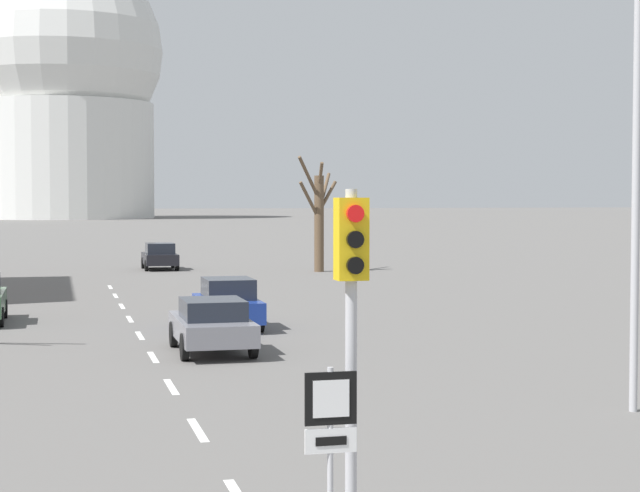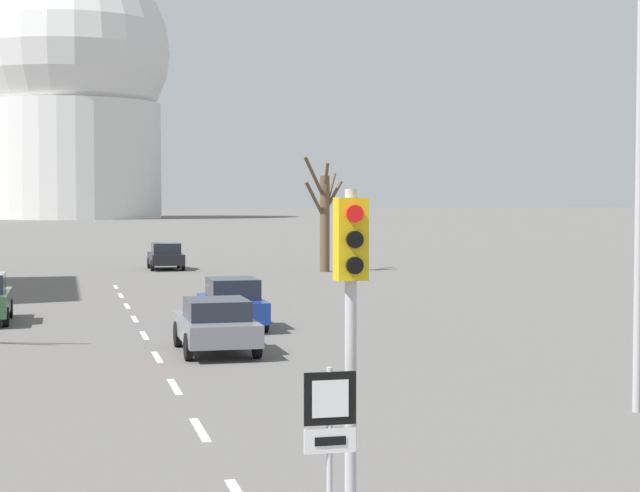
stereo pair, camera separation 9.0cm
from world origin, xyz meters
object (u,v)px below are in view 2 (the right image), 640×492
(street_lamp_right, at_px, (618,144))
(sedan_near_left, at_px, (232,303))
(traffic_signal_centre_tall, at_px, (351,299))
(sedan_far_left, at_px, (216,324))
(route_sign_post, at_px, (330,432))
(sedan_mid_centre, at_px, (166,256))

(street_lamp_right, distance_m, sedan_near_left, 16.47)
(traffic_signal_centre_tall, xyz_separation_m, sedan_far_left, (0.73, 16.52, -2.23))
(route_sign_post, height_order, sedan_far_left, route_sign_post)
(route_sign_post, xyz_separation_m, sedan_far_left, (1.08, 16.92, -0.77))
(sedan_mid_centre, bearing_deg, street_lamp_right, -83.96)
(traffic_signal_centre_tall, height_order, sedan_near_left, traffic_signal_centre_tall)
(route_sign_post, bearing_deg, sedan_far_left, 86.35)
(street_lamp_right, bearing_deg, route_sign_post, -136.55)
(sedan_near_left, bearing_deg, route_sign_post, -95.99)
(traffic_signal_centre_tall, xyz_separation_m, route_sign_post, (-0.35, -0.40, -1.46))
(sedan_mid_centre, bearing_deg, traffic_signal_centre_tall, -92.87)
(sedan_far_left, bearing_deg, traffic_signal_centre_tall, -92.52)
(sedan_mid_centre, bearing_deg, sedan_near_left, -91.11)
(route_sign_post, bearing_deg, sedan_near_left, 84.01)
(traffic_signal_centre_tall, bearing_deg, route_sign_post, -131.12)
(street_lamp_right, distance_m, sedan_far_left, 12.55)
(traffic_signal_centre_tall, xyz_separation_m, sedan_near_left, (1.96, 21.68, -2.20))
(sedan_mid_centre, relative_size, sedan_far_left, 0.91)
(route_sign_post, distance_m, sedan_far_left, 16.97)
(street_lamp_right, bearing_deg, sedan_mid_centre, 96.04)
(route_sign_post, relative_size, sedan_far_left, 0.54)
(route_sign_post, distance_m, sedan_mid_centre, 50.67)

